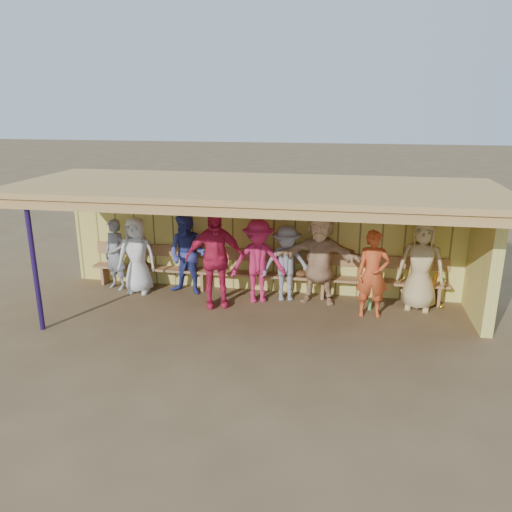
% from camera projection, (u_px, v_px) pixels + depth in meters
% --- Properties ---
extents(ground, '(90.00, 90.00, 0.00)m').
position_uv_depth(ground, '(253.00, 313.00, 9.71)').
color(ground, brown).
rests_on(ground, ground).
extents(player_a, '(0.66, 0.54, 1.55)m').
position_uv_depth(player_a, '(115.00, 254.00, 10.79)').
color(player_a, gray).
rests_on(player_a, ground).
extents(player_b, '(0.85, 0.60, 1.65)m').
position_uv_depth(player_b, '(137.00, 255.00, 10.56)').
color(player_b, silver).
rests_on(player_b, ground).
extents(player_c, '(0.94, 0.79, 1.73)m').
position_uv_depth(player_c, '(187.00, 254.00, 10.49)').
color(player_c, '#364195').
rests_on(player_c, ground).
extents(player_d, '(1.25, 0.86, 1.97)m').
position_uv_depth(player_d, '(215.00, 259.00, 9.80)').
color(player_d, '#CF2148').
rests_on(player_d, ground).
extents(player_e, '(1.13, 0.83, 1.58)m').
position_uv_depth(player_e, '(286.00, 263.00, 10.15)').
color(player_e, gray).
rests_on(player_e, ground).
extents(player_f, '(1.79, 0.70, 1.88)m').
position_uv_depth(player_f, '(319.00, 258.00, 10.00)').
color(player_f, tan).
rests_on(player_f, ground).
extents(player_g, '(0.64, 0.45, 1.67)m').
position_uv_depth(player_g, '(373.00, 274.00, 9.35)').
color(player_g, '#C5491F').
rests_on(player_g, ground).
extents(player_h, '(0.98, 0.73, 1.81)m').
position_uv_depth(player_h, '(421.00, 265.00, 9.67)').
color(player_h, tan).
rests_on(player_h, ground).
extents(player_extra, '(1.25, 0.96, 1.72)m').
position_uv_depth(player_extra, '(258.00, 261.00, 10.05)').
color(player_extra, '#BF1E4E').
rests_on(player_extra, ground).
extents(dugout_structure, '(8.80, 3.20, 2.50)m').
position_uv_depth(dugout_structure, '(278.00, 221.00, 9.80)').
color(dugout_structure, '#DDCB5E').
rests_on(dugout_structure, ground).
extents(bench, '(7.60, 0.34, 0.93)m').
position_uv_depth(bench, '(262.00, 269.00, 10.61)').
color(bench, '#A97848').
rests_on(bench, ground).
extents(dugout_equipment, '(6.53, 0.62, 0.80)m').
position_uv_depth(dugout_equipment, '(232.00, 271.00, 10.61)').
color(dugout_equipment, orange).
rests_on(dugout_equipment, ground).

